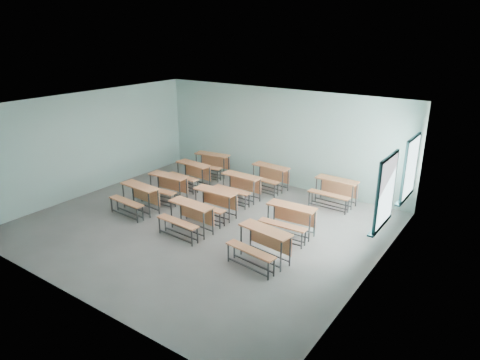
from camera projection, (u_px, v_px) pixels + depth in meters
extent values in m
cube|color=slate|center=(203.00, 225.00, 11.54)|extent=(9.00, 8.00, 0.02)
cube|color=white|center=(200.00, 106.00, 10.46)|extent=(9.00, 8.00, 0.02)
cube|color=#9DC4BD|center=(279.00, 137.00, 14.10)|extent=(9.00, 0.02, 3.20)
cube|color=#9DC4BD|center=(63.00, 223.00, 7.90)|extent=(9.00, 0.02, 3.20)
cube|color=#9DC4BD|center=(91.00, 143.00, 13.42)|extent=(0.02, 8.00, 3.20)
cube|color=#9DC4BD|center=(375.00, 208.00, 8.57)|extent=(0.02, 8.00, 3.20)
cube|color=#194046|center=(406.00, 196.00, 10.99)|extent=(0.06, 1.20, 0.06)
cube|color=#194046|center=(414.00, 138.00, 10.47)|extent=(0.06, 1.20, 0.06)
cube|color=#194046|center=(404.00, 173.00, 10.29)|extent=(0.06, 0.06, 1.60)
cube|color=#194046|center=(416.00, 162.00, 11.17)|extent=(0.06, 0.06, 1.60)
cube|color=#194046|center=(410.00, 167.00, 10.73)|extent=(0.04, 0.04, 1.48)
cube|color=#194046|center=(410.00, 167.00, 10.73)|extent=(0.04, 1.08, 0.04)
cube|color=#194046|center=(404.00, 198.00, 11.03)|extent=(0.14, 1.28, 0.04)
cube|color=white|center=(411.00, 168.00, 10.71)|extent=(0.01, 1.08, 1.48)
cube|color=#194046|center=(382.00, 223.00, 9.44)|extent=(0.06, 1.20, 0.06)
cube|color=#194046|center=(390.00, 157.00, 8.92)|extent=(0.06, 1.20, 0.06)
cube|color=#194046|center=(377.00, 199.00, 8.74)|extent=(0.06, 0.06, 1.60)
cube|color=#194046|center=(393.00, 184.00, 9.62)|extent=(0.06, 0.06, 1.60)
cube|color=#194046|center=(386.00, 191.00, 9.18)|extent=(0.04, 0.04, 1.48)
cube|color=#194046|center=(386.00, 191.00, 9.18)|extent=(0.04, 1.08, 0.04)
cube|color=#194046|center=(380.00, 225.00, 9.48)|extent=(0.14, 1.28, 0.04)
cube|color=white|center=(387.00, 191.00, 9.17)|extent=(0.01, 1.08, 1.48)
cube|color=#C07045|center=(140.00, 186.00, 12.15)|extent=(1.28, 0.51, 0.04)
cube|color=#C07045|center=(146.00, 195.00, 12.39)|extent=(1.19, 0.11, 0.43)
cylinder|color=#393B3E|center=(124.00, 196.00, 12.50)|extent=(0.04, 0.04, 0.74)
cylinder|color=#393B3E|center=(149.00, 206.00, 11.81)|extent=(0.04, 0.04, 0.74)
cylinder|color=#393B3E|center=(133.00, 193.00, 12.74)|extent=(0.04, 0.04, 0.74)
cylinder|color=#393B3E|center=(159.00, 202.00, 12.06)|extent=(0.04, 0.04, 0.74)
cube|color=#393B3E|center=(137.00, 209.00, 12.24)|extent=(1.15, 0.12, 0.03)
cube|color=#393B3E|center=(146.00, 206.00, 12.49)|extent=(1.15, 0.12, 0.03)
cube|color=#C07045|center=(126.00, 201.00, 11.88)|extent=(1.27, 0.35, 0.04)
cylinder|color=#393B3E|center=(112.00, 205.00, 12.23)|extent=(0.04, 0.04, 0.43)
cylinder|color=#393B3E|center=(137.00, 216.00, 11.55)|extent=(0.04, 0.04, 0.43)
cylinder|color=#393B3E|center=(117.00, 203.00, 12.38)|extent=(0.04, 0.04, 0.43)
cylinder|color=#393B3E|center=(143.00, 213.00, 11.69)|extent=(0.04, 0.04, 0.43)
cube|color=#393B3E|center=(124.00, 215.00, 11.93)|extent=(1.15, 0.12, 0.03)
cube|color=#393B3E|center=(130.00, 212.00, 12.08)|extent=(1.15, 0.12, 0.03)
cube|color=#C07045|center=(191.00, 204.00, 10.91)|extent=(1.28, 0.49, 0.04)
cube|color=#C07045|center=(197.00, 213.00, 11.16)|extent=(1.19, 0.09, 0.43)
cylinder|color=#393B3E|center=(172.00, 215.00, 11.25)|extent=(0.04, 0.04, 0.74)
cylinder|color=#393B3E|center=(204.00, 226.00, 10.58)|extent=(0.04, 0.04, 0.74)
cylinder|color=#393B3E|center=(181.00, 211.00, 11.50)|extent=(0.04, 0.04, 0.74)
cylinder|color=#393B3E|center=(213.00, 222.00, 10.83)|extent=(0.04, 0.04, 0.74)
cube|color=#393B3E|center=(188.00, 230.00, 11.00)|extent=(1.15, 0.10, 0.03)
cube|color=#393B3E|center=(197.00, 225.00, 11.25)|extent=(1.15, 0.10, 0.03)
cube|color=#C07045|center=(178.00, 222.00, 10.64)|extent=(1.27, 0.33, 0.04)
cylinder|color=#393B3E|center=(160.00, 225.00, 10.98)|extent=(0.04, 0.04, 0.43)
cylinder|color=#393B3E|center=(192.00, 238.00, 10.31)|extent=(0.04, 0.04, 0.43)
cylinder|color=#393B3E|center=(165.00, 223.00, 11.12)|extent=(0.04, 0.04, 0.43)
cylinder|color=#393B3E|center=(197.00, 235.00, 10.46)|extent=(0.04, 0.04, 0.43)
cube|color=#393B3E|center=(175.00, 236.00, 10.69)|extent=(1.15, 0.10, 0.03)
cube|color=#393B3E|center=(181.00, 234.00, 10.84)|extent=(1.15, 0.10, 0.03)
cube|color=#C07045|center=(265.00, 230.00, 9.52)|extent=(1.30, 0.57, 0.04)
cube|color=#C07045|center=(270.00, 240.00, 9.76)|extent=(1.18, 0.17, 0.43)
cylinder|color=#393B3E|center=(241.00, 240.00, 9.90)|extent=(0.04, 0.04, 0.74)
cylinder|color=#393B3E|center=(281.00, 257.00, 9.17)|extent=(0.04, 0.04, 0.74)
cylinder|color=#393B3E|center=(251.00, 235.00, 10.13)|extent=(0.04, 0.04, 0.74)
cylinder|color=#393B3E|center=(290.00, 251.00, 9.40)|extent=(0.04, 0.04, 0.74)
cube|color=#393B3E|center=(260.00, 259.00, 9.62)|extent=(1.14, 0.18, 0.03)
cube|color=#393B3E|center=(269.00, 253.00, 9.86)|extent=(1.14, 0.18, 0.03)
cube|color=#C07045|center=(251.00, 250.00, 9.27)|extent=(1.28, 0.42, 0.04)
cylinder|color=#393B3E|center=(228.00, 253.00, 9.64)|extent=(0.04, 0.04, 0.43)
cylinder|color=#393B3E|center=(268.00, 271.00, 8.92)|extent=(0.04, 0.04, 0.43)
cylinder|color=#393B3E|center=(234.00, 250.00, 9.78)|extent=(0.04, 0.04, 0.43)
cylinder|color=#393B3E|center=(274.00, 267.00, 9.06)|extent=(0.04, 0.04, 0.43)
cube|color=#393B3E|center=(247.00, 267.00, 9.33)|extent=(1.14, 0.18, 0.03)
cube|color=#393B3E|center=(253.00, 263.00, 9.46)|extent=(1.14, 0.18, 0.03)
cube|color=#C07045|center=(168.00, 176.00, 13.00)|extent=(1.28, 0.49, 0.04)
cube|color=#C07045|center=(173.00, 184.00, 13.27)|extent=(1.19, 0.09, 0.43)
cylinder|color=#393B3E|center=(151.00, 186.00, 13.29)|extent=(0.04, 0.04, 0.74)
cylinder|color=#393B3E|center=(180.00, 193.00, 12.72)|extent=(0.04, 0.04, 0.74)
cylinder|color=#393B3E|center=(158.00, 183.00, 13.55)|extent=(0.04, 0.04, 0.74)
cylinder|color=#393B3E|center=(187.00, 190.00, 12.99)|extent=(0.04, 0.04, 0.74)
cube|color=#393B3E|center=(166.00, 197.00, 13.09)|extent=(1.15, 0.10, 0.03)
cube|color=#393B3E|center=(173.00, 194.00, 13.36)|extent=(1.15, 0.10, 0.03)
cube|color=#C07045|center=(158.00, 190.00, 12.71)|extent=(1.27, 0.33, 0.04)
cylinder|color=#393B3E|center=(142.00, 195.00, 12.99)|extent=(0.04, 0.04, 0.43)
cylinder|color=#393B3E|center=(171.00, 202.00, 12.42)|extent=(0.04, 0.04, 0.43)
cylinder|color=#393B3E|center=(146.00, 193.00, 13.15)|extent=(0.04, 0.04, 0.43)
cylinder|color=#393B3E|center=(175.00, 200.00, 12.58)|extent=(0.04, 0.04, 0.43)
cube|color=#393B3E|center=(156.00, 203.00, 12.75)|extent=(1.15, 0.10, 0.03)
cube|color=#393B3E|center=(161.00, 201.00, 12.91)|extent=(1.15, 0.10, 0.03)
cube|color=#C07045|center=(216.00, 191.00, 11.80)|extent=(1.26, 0.44, 0.04)
cube|color=#C07045|center=(220.00, 199.00, 12.06)|extent=(1.19, 0.05, 0.43)
cylinder|color=#393B3E|center=(196.00, 201.00, 12.10)|extent=(0.04, 0.04, 0.74)
cylinder|color=#393B3E|center=(229.00, 210.00, 11.50)|extent=(0.04, 0.04, 0.74)
cylinder|color=#393B3E|center=(203.00, 198.00, 12.36)|extent=(0.04, 0.04, 0.74)
cylinder|color=#393B3E|center=(236.00, 206.00, 11.76)|extent=(0.04, 0.04, 0.74)
cube|color=#393B3E|center=(212.00, 215.00, 11.89)|extent=(1.15, 0.06, 0.03)
cube|color=#393B3E|center=(219.00, 211.00, 12.15)|extent=(1.15, 0.06, 0.03)
cube|color=#C07045|center=(205.00, 207.00, 11.51)|extent=(1.26, 0.29, 0.04)
cylinder|color=#393B3E|center=(186.00, 212.00, 11.81)|extent=(0.04, 0.04, 0.43)
cylinder|color=#393B3E|center=(220.00, 221.00, 11.21)|extent=(0.04, 0.04, 0.43)
cylinder|color=#393B3E|center=(191.00, 209.00, 11.96)|extent=(0.04, 0.04, 0.43)
cylinder|color=#393B3E|center=(224.00, 219.00, 11.37)|extent=(0.04, 0.04, 0.43)
cube|color=#393B3E|center=(203.00, 221.00, 11.55)|extent=(1.15, 0.06, 0.03)
cube|color=#393B3E|center=(207.00, 218.00, 11.71)|extent=(1.15, 0.06, 0.03)
cube|color=#C07045|center=(292.00, 206.00, 10.77)|extent=(1.27, 0.48, 0.04)
cube|color=#C07045|center=(294.00, 215.00, 11.03)|extent=(1.19, 0.08, 0.43)
cylinder|color=#393B3E|center=(268.00, 218.00, 11.05)|extent=(0.04, 0.04, 0.74)
cylinder|color=#393B3E|center=(309.00, 228.00, 10.48)|extent=(0.04, 0.04, 0.74)
cylinder|color=#393B3E|center=(274.00, 213.00, 11.32)|extent=(0.04, 0.04, 0.74)
cylinder|color=#393B3E|center=(315.00, 223.00, 10.74)|extent=(0.04, 0.04, 0.74)
cube|color=#393B3E|center=(288.00, 232.00, 10.85)|extent=(1.15, 0.09, 0.03)
cube|color=#393B3E|center=(293.00, 228.00, 11.12)|extent=(1.15, 0.09, 0.03)
cube|color=#C07045|center=(282.00, 225.00, 10.47)|extent=(1.27, 0.32, 0.04)
cylinder|color=#393B3E|center=(260.00, 230.00, 10.76)|extent=(0.04, 0.04, 0.43)
cylinder|color=#393B3E|center=(302.00, 241.00, 10.18)|extent=(0.04, 0.04, 0.43)
cylinder|color=#393B3E|center=(264.00, 227.00, 10.92)|extent=(0.04, 0.04, 0.43)
cylinder|color=#393B3E|center=(305.00, 238.00, 10.34)|extent=(0.04, 0.04, 0.43)
cube|color=#393B3E|center=(280.00, 240.00, 10.51)|extent=(1.15, 0.09, 0.03)
cube|color=#393B3E|center=(284.00, 237.00, 10.67)|extent=(1.15, 0.09, 0.03)
cube|color=#C07045|center=(193.00, 164.00, 14.13)|extent=(1.29, 0.53, 0.04)
cube|color=#C07045|center=(198.00, 172.00, 14.37)|extent=(1.19, 0.12, 0.43)
cylinder|color=#393B3E|center=(178.00, 173.00, 14.48)|extent=(0.04, 0.04, 0.74)
cylinder|color=#393B3E|center=(202.00, 180.00, 13.79)|extent=(0.04, 0.04, 0.74)
cylinder|color=#393B3E|center=(185.00, 170.00, 14.72)|extent=(0.04, 0.04, 0.74)
cylinder|color=#393B3E|center=(210.00, 177.00, 14.03)|extent=(0.04, 0.04, 0.74)
cube|color=#393B3E|center=(190.00, 184.00, 14.23)|extent=(1.15, 0.13, 0.03)
cube|color=#393B3E|center=(198.00, 181.00, 14.47)|extent=(1.15, 0.13, 0.03)
cube|color=#C07045|center=(182.00, 177.00, 13.87)|extent=(1.27, 0.37, 0.04)
cylinder|color=#393B3E|center=(169.00, 180.00, 14.22)|extent=(0.04, 0.04, 0.43)
cylinder|color=#393B3E|center=(193.00, 188.00, 13.53)|extent=(0.04, 0.04, 0.43)
cylinder|color=#393B3E|center=(173.00, 179.00, 14.36)|extent=(0.04, 0.04, 0.43)
cylinder|color=#393B3E|center=(197.00, 187.00, 13.67)|extent=(0.04, 0.04, 0.43)
cube|color=#393B3E|center=(181.00, 188.00, 13.92)|extent=(1.15, 0.13, 0.03)
cube|color=#393B3E|center=(185.00, 186.00, 14.06)|extent=(1.15, 0.13, 0.03)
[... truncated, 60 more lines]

